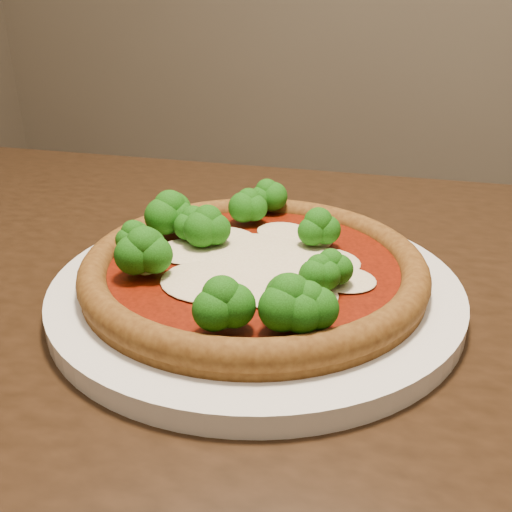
% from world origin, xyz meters
% --- Properties ---
extents(dining_table, '(1.37, 0.90, 0.75)m').
position_xyz_m(dining_table, '(0.05, 0.14, 0.65)').
color(dining_table, black).
rests_on(dining_table, floor).
extents(plate, '(0.35, 0.35, 0.02)m').
position_xyz_m(plate, '(0.02, 0.12, 0.76)').
color(plate, white).
rests_on(plate, dining_table).
extents(pizza, '(0.29, 0.29, 0.06)m').
position_xyz_m(pizza, '(0.01, 0.12, 0.78)').
color(pizza, brown).
rests_on(pizza, plate).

